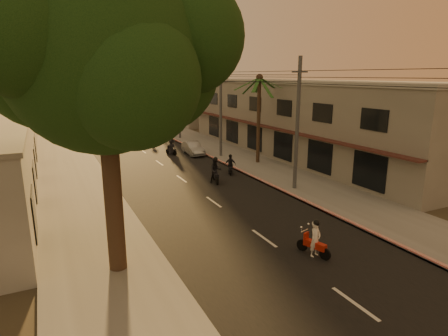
{
  "coord_description": "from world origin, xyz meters",
  "views": [
    {
      "loc": [
        -9.16,
        -12.39,
        7.78
      ],
      "look_at": [
        0.67,
        7.89,
        2.17
      ],
      "focal_mm": 30.0,
      "sensor_mm": 36.0,
      "label": 1
    }
  ],
  "objects": [
    {
      "name": "scooter_mid_a",
      "position": [
        1.97,
        11.99,
        0.89
      ],
      "size": [
        1.24,
        1.96,
        1.97
      ],
      "rotation": [
        0.0,
        0.0,
        -0.25
      ],
      "color": "black",
      "rests_on": "ground"
    },
    {
      "name": "distant_tower",
      "position": [
        16.0,
        56.0,
        14.0
      ],
      "size": [
        12.1,
        12.1,
        28.0
      ],
      "color": "#B7B5B2",
      "rests_on": "ground"
    },
    {
      "name": "ground",
      "position": [
        0.0,
        0.0,
        0.0
      ],
      "size": [
        160.0,
        160.0,
        0.0
      ],
      "primitive_type": "plane",
      "color": "#383023",
      "rests_on": "ground"
    },
    {
      "name": "sidewalk_right",
      "position": [
        7.5,
        20.0,
        0.06
      ],
      "size": [
        5.0,
        140.0,
        0.12
      ],
      "primitive_type": "cube",
      "color": "slate",
      "rests_on": "ground"
    },
    {
      "name": "parked_car",
      "position": [
        4.16,
        22.22,
        0.64
      ],
      "size": [
        1.74,
        4.02,
        1.28
      ],
      "primitive_type": "imported",
      "rotation": [
        0.0,
        0.0,
        -0.05
      ],
      "color": "#95999D",
      "rests_on": "ground"
    },
    {
      "name": "curb_stripe",
      "position": [
        5.1,
        15.0,
        0.1
      ],
      "size": [
        0.2,
        60.0,
        0.2
      ],
      "primitive_type": "cube",
      "color": "red",
      "rests_on": "ground"
    },
    {
      "name": "scooter_mid_b",
      "position": [
        4.09,
        13.77,
        0.74
      ],
      "size": [
        1.18,
        1.55,
        1.63
      ],
      "rotation": [
        0.0,
        0.0,
        -0.43
      ],
      "color": "black",
      "rests_on": "ground"
    },
    {
      "name": "sidewalk_left",
      "position": [
        -7.5,
        20.0,
        0.06
      ],
      "size": [
        5.0,
        140.0,
        0.12
      ],
      "primitive_type": "cube",
      "color": "slate",
      "rests_on": "ground"
    },
    {
      "name": "utility_poles",
      "position": [
        6.2,
        20.0,
        6.54
      ],
      "size": [
        1.2,
        48.26,
        9.0
      ],
      "color": "#38383A",
      "rests_on": "ground"
    },
    {
      "name": "broadleaf_tree",
      "position": [
        -6.61,
        2.14,
        8.48
      ],
      "size": [
        9.6,
        8.7,
        12.1
      ],
      "color": "black",
      "rests_on": "ground"
    },
    {
      "name": "scooter_red",
      "position": [
        1.04,
        -0.5,
        0.76
      ],
      "size": [
        0.89,
        1.7,
        1.71
      ],
      "rotation": [
        0.0,
        0.0,
        0.29
      ],
      "color": "black",
      "rests_on": "ground"
    },
    {
      "name": "scooter_far_a",
      "position": [
        2.15,
        23.0,
        0.76
      ],
      "size": [
        1.08,
        1.64,
        1.67
      ],
      "rotation": [
        0.0,
        0.0,
        0.33
      ],
      "color": "black",
      "rests_on": "ground"
    },
    {
      "name": "filler_right",
      "position": [
        14.0,
        45.0,
        3.0
      ],
      "size": [
        8.0,
        14.0,
        6.0
      ],
      "primitive_type": "cube",
      "color": "#A39F94",
      "rests_on": "ground"
    },
    {
      "name": "road",
      "position": [
        0.0,
        20.0,
        0.01
      ],
      "size": [
        10.0,
        140.0,
        0.02
      ],
      "primitive_type": "cube",
      "color": "black",
      "rests_on": "ground"
    },
    {
      "name": "filler_left_far",
      "position": [
        -14.0,
        52.0,
        3.5
      ],
      "size": [
        8.0,
        14.0,
        7.0
      ],
      "primitive_type": "cube",
      "color": "#A39F94",
      "rests_on": "ground"
    },
    {
      "name": "shophouse_row",
      "position": [
        13.95,
        18.0,
        3.65
      ],
      "size": [
        8.8,
        34.2,
        7.3
      ],
      "color": "gray",
      "rests_on": "ground"
    },
    {
      "name": "scooter_far_b",
      "position": [
        2.48,
        32.58,
        0.89
      ],
      "size": [
        1.3,
        1.99,
        1.96
      ],
      "rotation": [
        0.0,
        0.0,
        -0.08
      ],
      "color": "black",
      "rests_on": "ground"
    },
    {
      "name": "palm_tree",
      "position": [
        8.0,
        16.0,
        7.15
      ],
      "size": [
        5.0,
        5.0,
        8.2
      ],
      "color": "black",
      "rests_on": "ground"
    }
  ]
}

